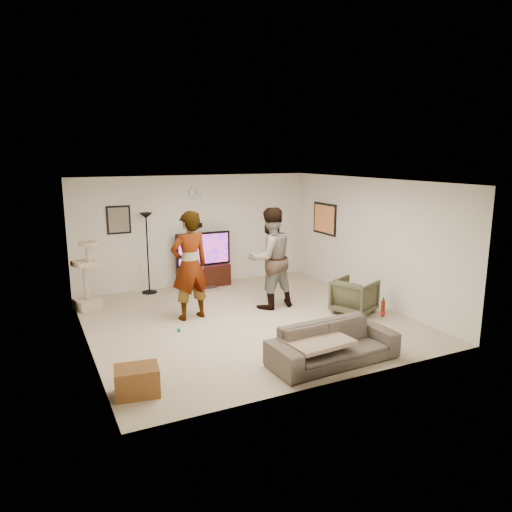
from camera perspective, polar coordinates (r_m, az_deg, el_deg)
name	(u,v)px	position (r m, az deg, el deg)	size (l,w,h in m)	color
floor	(246,320)	(8.82, -1.16, -7.61)	(5.50, 5.50, 0.02)	tan
ceiling	(246,181)	(8.32, -1.23, 8.97)	(5.50, 5.50, 0.02)	white
wall_back	(196,231)	(11.00, -7.21, 3.02)	(5.50, 0.04, 2.50)	silver
wall_front	(337,292)	(6.16, 9.60, -4.19)	(5.50, 0.04, 2.50)	silver
wall_left	(83,268)	(7.77, -19.95, -1.37)	(0.04, 5.50, 2.50)	silver
wall_right	(370,240)	(9.93, 13.38, 1.82)	(0.04, 5.50, 2.50)	silver
wall_clock	(195,193)	(10.87, -7.28, 7.43)	(0.26, 0.26, 0.04)	white
wall_speaker	(196,225)	(10.92, -7.13, 3.65)	(0.25, 0.10, 0.10)	black
picture_back	(119,220)	(10.52, -16.05, 4.16)	(0.42, 0.03, 0.52)	#6B6254
picture_right	(325,219)	(11.15, 8.17, 4.41)	(0.03, 0.78, 0.62)	#FF8D4B
tv_stand	(204,275)	(11.00, -6.24, -2.31)	(1.17, 0.45, 0.49)	black
console_box	(207,289)	(10.67, -5.86, -3.91)	(0.40, 0.30, 0.07)	#B1B0BA
tv	(203,249)	(10.87, -6.32, 0.86)	(1.27, 0.08, 0.75)	black
tv_screen	(204,249)	(10.82, -6.24, 0.82)	(1.17, 0.01, 0.66)	#CF344C
floor_lamp	(148,254)	(10.50, -12.78, 0.28)	(0.32, 0.32, 1.74)	black
cat_tree	(85,276)	(9.77, -19.66, -2.21)	(0.43, 0.43, 1.34)	#C9AF96
person_left	(190,266)	(8.68, -7.90, -1.15)	(0.72, 0.47, 1.98)	#A6A2B5
person_right	(270,258)	(9.25, 1.67, -0.26)	(0.96, 0.75, 1.97)	#3F4989
sofa	(333,344)	(7.09, 9.19, -10.29)	(1.92, 0.75, 0.56)	#4E453D
throw_blanket	(317,341)	(6.90, 7.27, -9.98)	(0.90, 0.70, 0.06)	tan
beer_bottle	(383,309)	(7.47, 14.88, -6.07)	(0.06, 0.06, 0.25)	#5C200B
armchair	(354,296)	(9.25, 11.65, -4.72)	(0.70, 0.72, 0.66)	#3D3C29
side_table	(137,381)	(6.35, -14.01, -14.23)	(0.54, 0.41, 0.36)	brown
toy_ball	(179,330)	(8.32, -9.18, -8.67)	(0.07, 0.07, 0.07)	#106788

